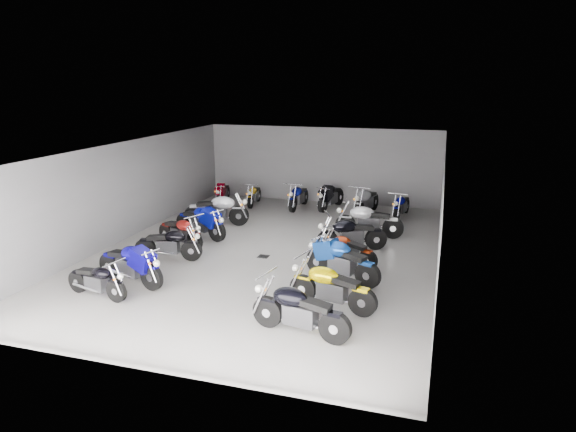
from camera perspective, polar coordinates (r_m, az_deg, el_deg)
name	(u,v)px	position (r m, az deg, el deg)	size (l,w,h in m)	color
ground	(269,251)	(15.91, -2.14, -3.95)	(14.00, 14.00, 0.00)	gray
wall_back	(322,165)	(22.07, 3.77, 5.67)	(10.00, 0.10, 3.20)	slate
wall_left	(125,191)	(17.70, -17.70, 2.67)	(0.10, 14.00, 3.20)	slate
wall_right	(441,213)	(14.65, 16.63, 0.29)	(0.10, 14.00, 3.20)	slate
ceiling	(268,147)	(15.17, -2.25, 7.63)	(10.00, 14.00, 0.04)	black
drain_grate	(263,256)	(15.46, -2.74, -4.51)	(0.32, 0.32, 0.01)	black
motorcycle_left_a	(97,280)	(13.35, -20.45, -6.69)	(1.84, 0.50, 0.81)	black
motorcycle_left_b	(131,264)	(13.88, -17.09, -5.14)	(2.21, 0.75, 0.99)	black
motorcycle_left_c	(169,244)	(15.43, -13.09, -3.04)	(2.03, 0.52, 0.89)	black
motorcycle_left_d	(181,232)	(16.59, -11.85, -1.70)	(1.92, 0.93, 0.89)	black
motorcycle_left_e	(201,222)	(17.38, -9.66, -0.63)	(2.17, 0.94, 1.00)	black
motorcycle_left_f	(217,210)	(18.78, -7.86, 0.69)	(2.35, 0.67, 1.04)	black
motorcycle_right_a	(299,311)	(10.75, 1.23, -10.47)	(2.23, 0.63, 0.99)	black
motorcycle_right_b	(331,287)	(11.95, 4.80, -7.88)	(2.17, 0.68, 0.97)	black
motorcycle_right_c	(341,261)	(13.57, 5.92, -4.96)	(2.16, 1.04, 1.00)	black
motorcycle_right_d	(347,250)	(14.75, 6.61, -3.73)	(1.79, 0.84, 0.83)	black
motorcycle_right_e	(351,234)	(15.93, 7.01, -2.02)	(2.08, 1.05, 0.97)	black
motorcycle_right_f	(368,221)	(17.42, 8.90, -0.53)	(2.31, 0.48, 1.01)	black
motorcycle_back_a	(223,192)	(22.19, -7.27, 2.61)	(0.48, 1.88, 0.83)	black
motorcycle_back_b	(254,195)	(21.66, -3.80, 2.37)	(0.41, 1.84, 0.81)	black
motorcycle_back_c	(298,196)	(21.03, 1.17, 2.19)	(0.44, 2.11, 0.92)	black
motorcycle_back_d	(331,196)	(21.04, 4.77, 2.19)	(0.66, 2.14, 0.95)	black
motorcycle_back_e	(366,201)	(20.30, 8.70, 1.65)	(0.68, 2.22, 0.99)	black
motorcycle_back_f	(402,205)	(20.15, 12.50, 1.15)	(0.50, 1.93, 0.85)	black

